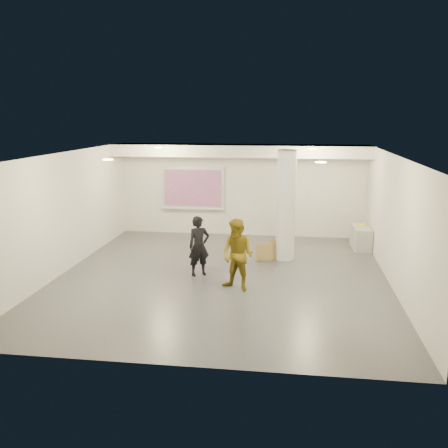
# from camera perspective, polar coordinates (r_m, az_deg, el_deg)

# --- Properties ---
(floor) EXTENTS (8.00, 9.00, 0.01)m
(floor) POSITION_cam_1_polar(r_m,az_deg,el_deg) (12.33, -0.26, -6.08)
(floor) COLOR #3B3D43
(floor) RESTS_ON ground
(ceiling) EXTENTS (8.00, 9.00, 0.01)m
(ceiling) POSITION_cam_1_polar(r_m,az_deg,el_deg) (11.73, -0.27, 7.96)
(ceiling) COLOR white
(ceiling) RESTS_ON floor
(wall_back) EXTENTS (8.00, 0.01, 3.00)m
(wall_back) POSITION_cam_1_polar(r_m,az_deg,el_deg) (16.34, 1.98, 3.90)
(wall_back) COLOR silver
(wall_back) RESTS_ON floor
(wall_front) EXTENTS (8.00, 0.01, 3.00)m
(wall_front) POSITION_cam_1_polar(r_m,az_deg,el_deg) (7.65, -5.07, -5.94)
(wall_front) COLOR silver
(wall_front) RESTS_ON floor
(wall_left) EXTENTS (0.01, 9.00, 3.00)m
(wall_left) POSITION_cam_1_polar(r_m,az_deg,el_deg) (13.11, -17.85, 1.21)
(wall_left) COLOR silver
(wall_left) RESTS_ON floor
(wall_right) EXTENTS (0.01, 9.00, 3.00)m
(wall_right) POSITION_cam_1_polar(r_m,az_deg,el_deg) (12.05, 18.92, 0.20)
(wall_right) COLOR silver
(wall_right) RESTS_ON floor
(soffit_band) EXTENTS (8.00, 1.10, 0.36)m
(soffit_band) POSITION_cam_1_polar(r_m,az_deg,el_deg) (15.65, 1.80, 8.39)
(soffit_band) COLOR silver
(soffit_band) RESTS_ON ceiling
(downlight_nw) EXTENTS (0.22, 0.22, 0.02)m
(downlight_nw) POSITION_cam_1_polar(r_m,az_deg,el_deg) (14.63, -7.51, 8.65)
(downlight_nw) COLOR #FFD592
(downlight_nw) RESTS_ON ceiling
(downlight_ne) EXTENTS (0.22, 0.22, 0.02)m
(downlight_ne) POSITION_cam_1_polar(r_m,az_deg,el_deg) (14.12, 10.18, 8.43)
(downlight_ne) COLOR #FFD592
(downlight_ne) RESTS_ON ceiling
(downlight_sw) EXTENTS (0.22, 0.22, 0.02)m
(downlight_sw) POSITION_cam_1_polar(r_m,az_deg,el_deg) (10.83, -13.12, 7.18)
(downlight_sw) COLOR #FFD592
(downlight_sw) RESTS_ON ceiling
(downlight_se) EXTENTS (0.22, 0.22, 0.02)m
(downlight_se) POSITION_cam_1_polar(r_m,az_deg,el_deg) (10.13, 10.99, 6.94)
(downlight_se) COLOR #FFD592
(downlight_se) RESTS_ON ceiling
(column) EXTENTS (0.52, 0.52, 3.00)m
(column) POSITION_cam_1_polar(r_m,az_deg,el_deg) (13.59, 7.10, 2.09)
(column) COLOR silver
(column) RESTS_ON floor
(projection_screen) EXTENTS (2.10, 0.13, 1.42)m
(projection_screen) POSITION_cam_1_polar(r_m,az_deg,el_deg) (16.53, -3.58, 4.08)
(projection_screen) COLOR silver
(projection_screen) RESTS_ON wall_back
(credenza) EXTENTS (0.52, 1.16, 0.67)m
(credenza) POSITION_cam_1_polar(r_m,az_deg,el_deg) (15.36, 15.38, -1.52)
(credenza) COLOR #9B9EA1
(credenza) RESTS_ON floor
(postit_pad) EXTENTS (0.26, 0.31, 0.03)m
(postit_pad) POSITION_cam_1_polar(r_m,az_deg,el_deg) (15.49, 15.43, -0.10)
(postit_pad) COLOR #FAE705
(postit_pad) RESTS_ON credenza
(cardboard_back) EXTENTS (0.52, 0.16, 0.56)m
(cardboard_back) POSITION_cam_1_polar(r_m,az_deg,el_deg) (13.78, 6.24, -2.94)
(cardboard_back) COLOR olive
(cardboard_back) RESTS_ON floor
(cardboard_front) EXTENTS (0.46, 0.20, 0.49)m
(cardboard_front) POSITION_cam_1_polar(r_m,az_deg,el_deg) (13.65, 4.63, -3.22)
(cardboard_front) COLOR olive
(cardboard_front) RESTS_ON floor
(woman) EXTENTS (0.65, 0.58, 1.49)m
(woman) POSITION_cam_1_polar(r_m,az_deg,el_deg) (12.29, -2.88, -2.54)
(woman) COLOR black
(woman) RESTS_ON floor
(man) EXTENTS (0.98, 0.89, 1.63)m
(man) POSITION_cam_1_polar(r_m,az_deg,el_deg) (11.24, 1.58, -3.56)
(man) COLOR olive
(man) RESTS_ON floor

